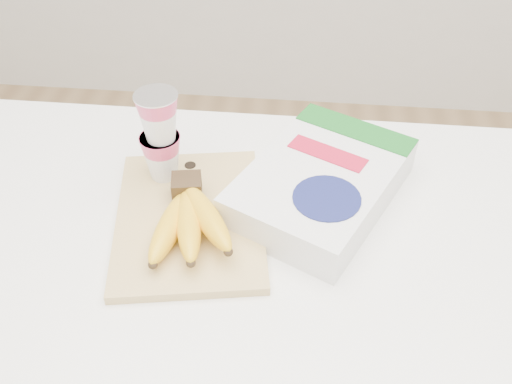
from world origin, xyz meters
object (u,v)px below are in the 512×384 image
(cutting_board, at_px, (190,218))
(yogurt_stack, at_px, (160,134))
(cereal_box, at_px, (321,183))
(bananas, at_px, (188,219))

(cutting_board, distance_m, yogurt_stack, 0.15)
(yogurt_stack, bearing_deg, cereal_box, -3.30)
(bananas, relative_size, yogurt_stack, 1.22)
(cutting_board, distance_m, cereal_box, 0.22)
(yogurt_stack, height_order, cereal_box, yogurt_stack)
(bananas, distance_m, cereal_box, 0.23)
(cereal_box, bearing_deg, bananas, -124.65)
(bananas, bearing_deg, cereal_box, 28.81)
(bananas, distance_m, yogurt_stack, 0.16)
(yogurt_stack, bearing_deg, cutting_board, -57.34)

